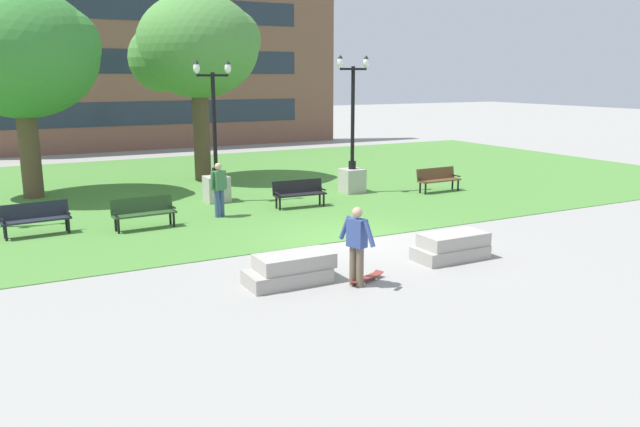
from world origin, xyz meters
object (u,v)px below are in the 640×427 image
at_px(park_bench_near_right, 299,192).
at_px(park_bench_far_right, 438,178).
at_px(lamp_post_left, 352,166).
at_px(concrete_block_center, 291,269).
at_px(person_bystander_near_lawn, 219,187).
at_px(person_skateboarder, 357,242).
at_px(park_bench_near_left, 144,211).
at_px(park_bench_far_left, 35,217).
at_px(concrete_block_left, 452,247).
at_px(lamp_post_center, 216,174).
at_px(skateboard, 366,278).

xyz_separation_m(park_bench_near_right, park_bench_far_right, (5.97, 0.09, 0.00)).
distance_m(park_bench_near_right, lamp_post_left, 3.36).
distance_m(concrete_block_center, person_bystander_near_lawn, 6.91).
bearing_deg(park_bench_near_right, concrete_block_center, -117.37).
bearing_deg(park_bench_near_right, person_bystander_near_lawn, -175.89).
bearing_deg(concrete_block_center, park_bench_near_right, 62.63).
relative_size(person_skateboarder, park_bench_far_right, 0.94).
distance_m(park_bench_near_left, lamp_post_left, 8.59).
distance_m(park_bench_far_left, person_bystander_near_lawn, 5.30).
distance_m(park_bench_far_right, person_bystander_near_lawn, 8.87).
relative_size(concrete_block_left, park_bench_near_right, 0.99).
height_order(park_bench_near_left, lamp_post_center, lamp_post_center).
xyz_separation_m(concrete_block_center, park_bench_far_right, (9.61, 7.14, 0.23)).
height_order(person_skateboarder, park_bench_far_right, person_skateboarder).
bearing_deg(park_bench_far_left, concrete_block_left, -39.51).
height_order(park_bench_far_left, person_bystander_near_lawn, person_bystander_near_lawn).
height_order(skateboard, park_bench_far_left, park_bench_far_left).
bearing_deg(park_bench_far_right, person_bystander_near_lawn, -178.07).
bearing_deg(person_skateboarder, park_bench_far_left, 125.87).
height_order(park_bench_near_right, park_bench_far_right, same).
distance_m(concrete_block_center, park_bench_far_left, 8.35).
distance_m(park_bench_near_right, park_bench_far_right, 5.97).
xyz_separation_m(park_bench_far_right, lamp_post_center, (-8.13, 2.09, 0.47)).
relative_size(park_bench_far_left, person_bystander_near_lawn, 1.07).
height_order(skateboard, park_bench_far_right, park_bench_far_right).
relative_size(park_bench_near_right, person_bystander_near_lawn, 1.07).
relative_size(concrete_block_center, park_bench_far_left, 1.03).
height_order(park_bench_near_left, park_bench_far_left, same).
xyz_separation_m(park_bench_far_left, person_bystander_near_lawn, (5.28, -0.18, 0.44)).
distance_m(lamp_post_center, lamp_post_left, 5.18).
xyz_separation_m(person_skateboarder, park_bench_near_right, (2.49, 7.86, -0.43)).
relative_size(concrete_block_center, park_bench_near_left, 1.04).
bearing_deg(park_bench_far_right, concrete_block_center, -143.41).
distance_m(concrete_block_left, person_bystander_near_lawn, 7.88).
bearing_deg(park_bench_near_left, park_bench_far_left, 167.71).
height_order(person_skateboarder, park_bench_near_right, person_skateboarder).
height_order(park_bench_near_right, lamp_post_center, lamp_post_center).
xyz_separation_m(park_bench_far_left, lamp_post_center, (6.00, 2.21, 0.47)).
relative_size(concrete_block_center, person_skateboarder, 1.11).
distance_m(concrete_block_left, park_bench_far_right, 9.10).
xyz_separation_m(person_skateboarder, park_bench_far_left, (-5.67, 7.84, -0.43)).
distance_m(skateboard, park_bench_near_right, 8.05).
relative_size(concrete_block_left, lamp_post_center, 0.37).
bearing_deg(skateboard, park_bench_near_left, 114.07).
distance_m(park_bench_near_right, person_bystander_near_lawn, 2.93).
distance_m(concrete_block_center, lamp_post_left, 10.82).
xyz_separation_m(skateboard, park_bench_far_left, (-6.00, 7.71, 0.45)).
xyz_separation_m(person_skateboarder, lamp_post_center, (0.33, 10.05, 0.05)).
distance_m(skateboard, park_bench_far_right, 11.30).
bearing_deg(skateboard, park_bench_near_right, 74.38).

